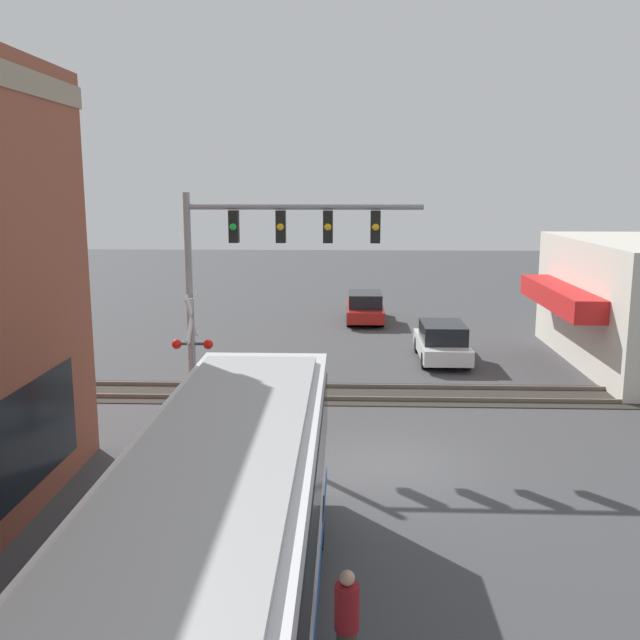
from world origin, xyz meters
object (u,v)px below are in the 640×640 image
(city_bus, at_px, (225,537))
(parked_car_red, at_px, (365,308))
(parked_car_white, at_px, (442,343))
(pedestrian_at_crossing, at_px, (200,400))
(crossing_signal, at_px, (193,344))
(pedestrian_near_bus, at_px, (347,625))

(city_bus, height_order, parked_car_red, city_bus)
(city_bus, relative_size, parked_car_white, 2.48)
(parked_car_red, bearing_deg, city_bus, 174.31)
(parked_car_white, bearing_deg, pedestrian_at_crossing, 138.00)
(crossing_signal, relative_size, pedestrian_near_bus, 2.32)
(city_bus, relative_size, pedestrian_at_crossing, 5.89)
(pedestrian_at_crossing, bearing_deg, parked_car_white, -42.00)
(parked_car_red, distance_m, pedestrian_near_bus, 26.57)
(crossing_signal, relative_size, pedestrian_at_crossing, 2.08)
(crossing_signal, height_order, pedestrian_near_bus, crossing_signal)
(crossing_signal, xyz_separation_m, parked_car_red, (15.73, -5.27, -1.60))
(pedestrian_at_crossing, height_order, pedestrian_near_bus, pedestrian_at_crossing)
(city_bus, xyz_separation_m, pedestrian_at_crossing, (9.41, 2.32, -0.91))
(parked_car_red, relative_size, pedestrian_at_crossing, 2.51)
(crossing_signal, xyz_separation_m, parked_car_white, (7.64, -8.07, -1.60))
(city_bus, xyz_separation_m, crossing_signal, (10.35, 2.67, 0.45))
(parked_car_white, relative_size, pedestrian_near_bus, 2.64)
(crossing_signal, bearing_deg, parked_car_white, -46.59)
(parked_car_white, bearing_deg, parked_car_red, 19.08)
(pedestrian_at_crossing, xyz_separation_m, pedestrian_near_bus, (-9.88, -4.04, -0.11))
(parked_car_red, xyz_separation_m, pedestrian_at_crossing, (-16.67, 4.92, 0.24))
(pedestrian_at_crossing, bearing_deg, parked_car_red, -16.45)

